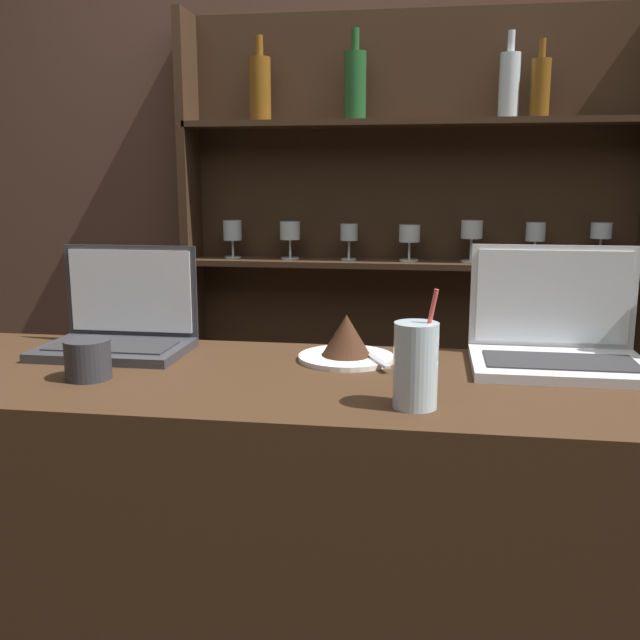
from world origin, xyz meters
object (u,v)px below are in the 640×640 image
(laptop_near, at_px, (120,327))
(water_glass, at_px, (416,365))
(laptop_far, at_px, (557,340))
(cake_plate, at_px, (346,342))
(coffee_cup, at_px, (88,359))

(laptop_near, height_order, water_glass, laptop_near)
(laptop_far, height_order, cake_plate, laptop_far)
(cake_plate, height_order, coffee_cup, cake_plate)
(laptop_far, relative_size, water_glass, 1.71)
(cake_plate, relative_size, water_glass, 1.01)
(laptop_near, distance_m, coffee_cup, 0.22)
(laptop_near, xyz_separation_m, water_glass, (0.62, -0.29, 0.02))
(laptop_near, relative_size, cake_plate, 1.55)
(water_glass, bearing_deg, laptop_far, 49.36)
(water_glass, xyz_separation_m, coffee_cup, (-0.58, 0.07, -0.03))
(laptop_near, bearing_deg, coffee_cup, -80.65)
(laptop_near, relative_size, coffee_cup, 3.61)
(laptop_near, xyz_separation_m, coffee_cup, (0.04, -0.22, -0.01))
(cake_plate, bearing_deg, laptop_far, 3.90)
(cake_plate, height_order, water_glass, water_glass)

